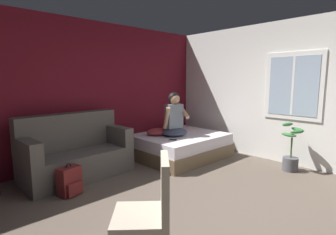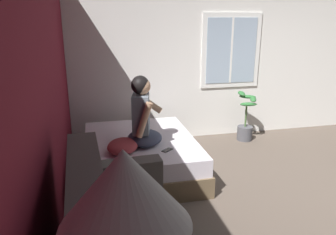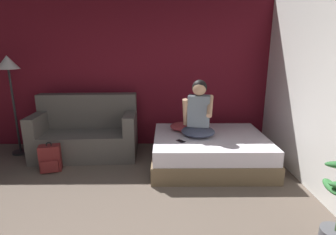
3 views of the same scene
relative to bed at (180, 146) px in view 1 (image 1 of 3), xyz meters
name	(u,v)px [view 1 (image 1 of 3)]	position (x,y,z in m)	size (l,w,h in m)	color
ground_plane	(231,220)	(-1.37, -2.15, -0.24)	(40.00, 40.00, 0.00)	brown
wall_back_accent	(94,93)	(-1.37, 1.03, 1.11)	(10.11, 0.16, 2.70)	maroon
wall_side_with_window	(318,94)	(1.26, -2.14, 1.12)	(0.19, 7.59, 2.70)	silver
bed	(180,146)	(0.00, 0.00, 0.00)	(1.79, 1.46, 0.48)	brown
couch	(76,153)	(-2.06, 0.43, 0.16)	(1.74, 0.90, 1.04)	#514C47
side_chair	(149,210)	(-2.55, -2.11, 0.30)	(0.65, 0.65, 0.98)	#382D23
person_seated	(174,118)	(-0.19, -0.02, 0.60)	(0.60, 0.54, 0.88)	#383D51
backpack	(70,182)	(-2.44, -0.22, -0.04)	(0.34, 0.29, 0.46)	maroon
throw_pillow	(158,132)	(-0.38, 0.26, 0.31)	(0.48, 0.36, 0.14)	#993338
cell_phone	(173,140)	(-0.47, -0.26, 0.25)	(0.07, 0.14, 0.01)	black
potted_plant	(291,154)	(0.82, -1.93, 0.07)	(0.39, 0.37, 0.85)	#4C4C51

